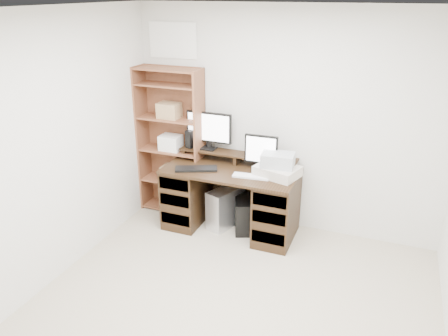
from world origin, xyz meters
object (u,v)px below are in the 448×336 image
Objects in this scene: printer at (277,171)px; bookshelf at (172,141)px; desk at (231,198)px; tower_silver at (226,207)px; monitor_wide at (209,129)px; monitor_small at (261,151)px; tower_black at (242,214)px.

bookshelf is (-1.38, 0.20, 0.11)m from printer.
printer is (0.53, 0.02, 0.42)m from desk.
tower_silver is (-0.08, 0.05, -0.15)m from desk.
monitor_wide reaches higher than printer.
bookshelf is (-0.48, -0.03, -0.20)m from monitor_wide.
monitor_small is at bearing -5.02° from bookshelf.
monitor_wide is (-0.37, 0.24, 0.73)m from desk.
monitor_small is 0.94× the size of tower_black.
bookshelf is at bearing 165.94° from desk.
bookshelf is at bearing -175.87° from monitor_wide.
bookshelf reaches higher than printer.
printer is at bearing -24.93° from monitor_small.
monitor_wide is at bearing 167.65° from monitor_small.
monitor_wide reaches higher than tower_black.
printer is at bearing 1.77° from desk.
monitor_small is 0.85× the size of tower_silver.
monitor_small is (0.68, -0.13, -0.15)m from monitor_wide.
printer is at bearing -8.12° from bookshelf.
printer is at bearing -13.24° from monitor_wide.
desk is at bearing -161.79° from monitor_small.
monitor_wide is 0.31× the size of bookshelf.
tower_black is at bearing -10.81° from bookshelf.
monitor_wide is at bearing 146.85° from desk.
printer reaches higher than tower_silver.
desk is at bearing 168.30° from tower_black.
tower_silver is (0.29, -0.19, -0.88)m from monitor_wide.
desk is 0.18m from tower_silver.
desk is 3.49× the size of tower_black.
printer is (0.22, -0.09, -0.16)m from monitor_small.
tower_black is (-0.39, 0.01, -0.61)m from printer.
desk reaches higher than tower_black.
monitor_wide reaches higher than desk.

